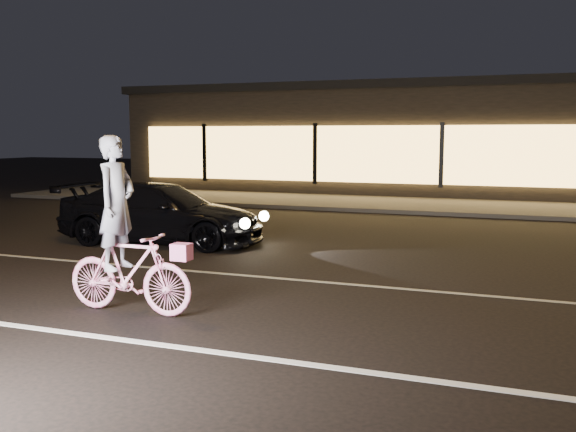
% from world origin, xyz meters
% --- Properties ---
extents(ground, '(90.00, 90.00, 0.00)m').
position_xyz_m(ground, '(0.00, 0.00, 0.00)').
color(ground, black).
rests_on(ground, ground).
extents(lane_stripe_near, '(60.00, 0.12, 0.01)m').
position_xyz_m(lane_stripe_near, '(0.00, -1.50, 0.00)').
color(lane_stripe_near, silver).
rests_on(lane_stripe_near, ground).
extents(lane_stripe_far, '(60.00, 0.10, 0.01)m').
position_xyz_m(lane_stripe_far, '(0.00, 2.00, 0.00)').
color(lane_stripe_far, gray).
rests_on(lane_stripe_far, ground).
extents(sidewalk, '(30.00, 4.00, 0.12)m').
position_xyz_m(sidewalk, '(0.00, 13.00, 0.06)').
color(sidewalk, '#383533').
rests_on(sidewalk, ground).
extents(storefront, '(25.40, 8.42, 4.20)m').
position_xyz_m(storefront, '(0.00, 18.97, 2.15)').
color(storefront, black).
rests_on(storefront, ground).
extents(cyclist, '(1.81, 0.62, 2.28)m').
position_xyz_m(cyclist, '(-1.99, -0.53, 0.81)').
color(cyclist, '#FE338B').
rests_on(cyclist, ground).
extents(sedan, '(4.50, 2.11, 1.27)m').
position_xyz_m(sedan, '(-4.43, 4.26, 0.63)').
color(sedan, black).
rests_on(sedan, ground).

